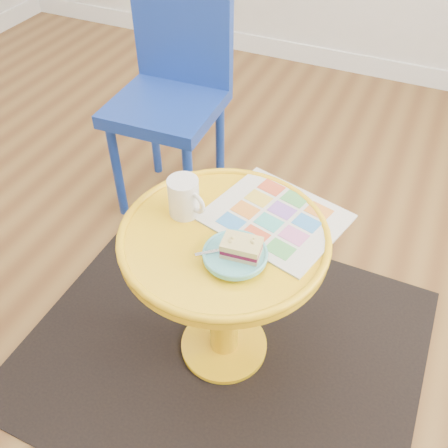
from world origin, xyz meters
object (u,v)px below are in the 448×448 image
at_px(chair, 173,85).
at_px(plate, 235,255).
at_px(mug, 184,196).
at_px(newspaper, 275,217).
at_px(side_table, 224,272).

distance_m(chair, plate, 0.98).
bearing_deg(chair, mug, -61.21).
bearing_deg(plate, mug, 151.83).
bearing_deg(newspaper, mug, -145.87).
bearing_deg(chair, side_table, -54.84).
relative_size(side_table, plate, 3.46).
xyz_separation_m(side_table, mug, (-0.14, 0.04, 0.22)).
relative_size(side_table, newspaper, 1.63).
bearing_deg(side_table, chair, 127.81).
relative_size(chair, newspaper, 2.64).
height_order(side_table, newspaper, newspaper).
height_order(chair, mug, chair).
relative_size(newspaper, plate, 2.12).
height_order(side_table, mug, mug).
distance_m(side_table, plate, 0.20).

